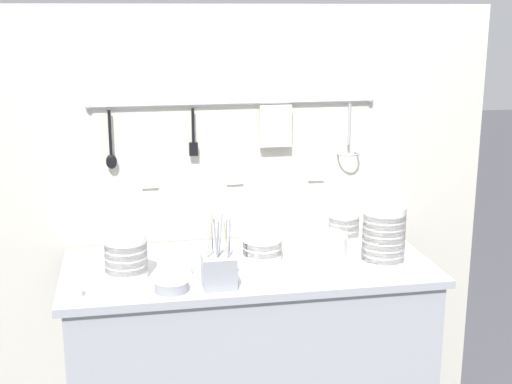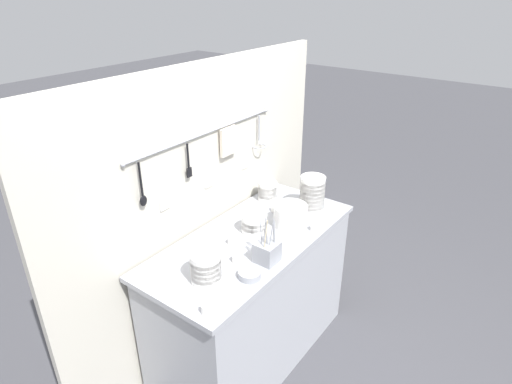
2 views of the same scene
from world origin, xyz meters
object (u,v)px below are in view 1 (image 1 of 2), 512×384
Objects in this scene: cup_edge_near at (328,247)px; cup_by_caddy at (76,291)px; bowl_stack_nested_right at (384,236)px; steel_mixing_bowl at (172,286)px; bowl_stack_tall_left at (126,256)px; cup_back_left at (338,278)px; bowl_stack_wide_centre at (344,225)px; cup_beside_plates at (186,270)px; plate_stack at (319,252)px; cutlery_caddy at (219,270)px; cup_front_left at (214,256)px; bowl_stack_back_corner at (262,247)px.

cup_by_caddy is (-0.98, -0.29, 0.00)m from cup_edge_near.
bowl_stack_nested_right is 1.98× the size of steel_mixing_bowl.
bowl_stack_tall_left is 3.68× the size of cup_back_left.
bowl_stack_wide_centre is 3.02× the size of cup_beside_plates.
bowl_stack_nested_right is at bearing -79.79° from bowl_stack_wide_centre.
cup_beside_plates is at bearing 177.07° from plate_stack.
cup_back_left is (0.43, -0.05, -0.04)m from cutlery_caddy.
cup_front_left is at bearing 86.69° from cutlery_caddy.
bowl_stack_nested_right reaches higher than bowl_stack_tall_left.
bowl_stack_back_corner is 1.13× the size of bowl_stack_wide_centre.
cup_beside_plates is 1.00× the size of cup_by_caddy.
bowl_stack_wide_centre is 0.72m from cutlery_caddy.
bowl_stack_wide_centre reaches higher than cup_edge_near.
bowl_stack_tall_left is 0.70× the size of bowl_stack_nested_right.
cup_edge_near and cup_front_left have the same top height.
bowl_stack_wide_centre is 0.60m from cup_front_left.
cup_front_left is (-0.58, -0.15, -0.05)m from bowl_stack_wide_centre.
cutlery_caddy reaches higher than bowl_stack_tall_left.
cup_beside_plates is at bearing -165.73° from cup_edge_near.
plate_stack is at bearing -116.42° from cup_edge_near.
cup_back_left is 1.00× the size of cup_front_left.
bowl_stack_back_corner is 0.57× the size of cutlery_caddy.
cutlery_caddy reaches higher than cup_edge_near.
cup_back_left is (-0.16, -0.46, -0.05)m from bowl_stack_wide_centre.
cutlery_caddy is at bearing -93.31° from cup_front_left.
cutlery_caddy is at bearing -24.55° from bowl_stack_tall_left.
steel_mixing_bowl is at bearing -146.21° from bowl_stack_back_corner.
cup_edge_near is (0.65, 0.29, 0.00)m from steel_mixing_bowl.
bowl_stack_wide_centre is 0.18m from cup_edge_near.
cutlery_caddy is 5.96× the size of cup_front_left.
cup_front_left is (-0.63, 0.16, -0.10)m from bowl_stack_nested_right.
plate_stack is at bearing -2.93° from cup_beside_plates.
cup_by_caddy is (-0.17, -0.16, -0.06)m from bowl_stack_tall_left.
bowl_stack_wide_centre is 1.14× the size of steel_mixing_bowl.
cup_edge_near reaches higher than steel_mixing_bowl.
bowl_stack_back_corner reaches higher than steel_mixing_bowl.
cup_front_left is (-0.41, 0.31, 0.00)m from cup_back_left.
bowl_stack_tall_left reaches higher than steel_mixing_bowl.
bowl_stack_nested_right reaches higher than cup_by_caddy.
cup_by_caddy is 0.92m from cup_back_left.
steel_mixing_bowl is at bearing -176.25° from cutlery_caddy.
cup_beside_plates is 0.18m from cup_front_left.
cutlery_caddy is 5.96× the size of cup_edge_near.
plate_stack reaches higher than steel_mixing_bowl.
cup_edge_near is 1.00× the size of cup_by_caddy.
bowl_stack_nested_right is at bearing 7.51° from steel_mixing_bowl.
cup_by_caddy and cup_back_left have the same top height.
plate_stack is 0.41m from cutlery_caddy.
cup_back_left is at bearing -52.32° from bowl_stack_back_corner.
bowl_stack_back_corner is at bearing 19.49° from cup_by_caddy.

